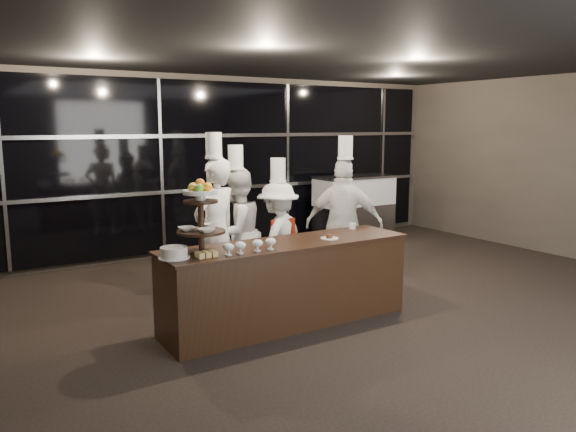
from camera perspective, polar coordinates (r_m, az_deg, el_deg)
room at (r=5.78m, az=15.93°, el=2.13°), size 10.00×10.00×10.00m
window_wall at (r=9.78m, az=-6.15°, el=5.24°), size 8.60×0.10×2.80m
buffet_counter at (r=6.21m, az=-0.09°, el=-6.79°), size 2.84×0.74×0.92m
display_stand at (r=5.56m, az=-8.85°, el=0.44°), size 0.48×0.48×0.74m
compotes at (r=5.61m, az=-3.94°, el=-2.91°), size 0.59×0.11×0.12m
layer_cake at (r=5.47m, az=-11.52°, el=-3.68°), size 0.30×0.30×0.11m
pastry_squares at (r=5.48m, az=-8.29°, el=-3.86°), size 0.19×0.13×0.05m
small_plate at (r=6.29m, az=4.23°, el=-2.20°), size 0.20×0.20×0.05m
chef_cup at (r=6.92m, az=6.57°, el=-1.01°), size 0.08×0.08×0.07m
display_case at (r=10.56m, az=6.73°, el=1.07°), size 1.51×0.66×1.24m
chef_a at (r=6.81m, az=-7.37°, el=-1.48°), size 0.77×0.64×2.09m
chef_b at (r=7.19m, az=-5.24°, el=-1.60°), size 0.95×0.84×1.93m
chef_c at (r=7.20m, az=-1.00°, el=-2.22°), size 1.10×0.94×1.77m
chef_d at (r=7.47m, az=5.73°, el=-0.75°), size 1.05×0.99×2.04m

